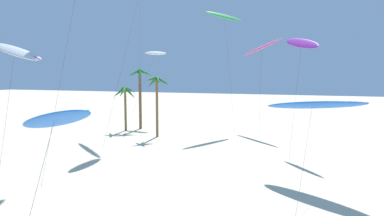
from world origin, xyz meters
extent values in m
cylinder|color=brown|center=(-16.24, 51.26, 4.49)|extent=(0.42, 0.42, 8.97)
cone|color=#287533|center=(-15.25, 51.40, 8.59)|extent=(2.25, 0.86, 1.29)
cone|color=#287533|center=(-15.64, 52.04, 8.56)|extent=(1.77, 2.08, 1.34)
cone|color=#287533|center=(-16.60, 52.21, 8.65)|extent=(1.31, 2.26, 1.18)
cone|color=#287533|center=(-17.19, 51.44, 8.52)|extent=(2.24, 0.95, 1.41)
cone|color=#287533|center=(-16.70, 50.37, 8.60)|extent=(1.50, 2.21, 1.28)
cone|color=#287533|center=(-15.86, 50.52, 8.29)|extent=(1.41, 2.04, 1.79)
cylinder|color=brown|center=(-17.45, 48.89, 3.21)|extent=(0.34, 0.34, 6.42)
cone|color=#23662D|center=(-16.64, 48.94, 5.63)|extent=(2.05, 0.68, 1.99)
cone|color=#23662D|center=(-17.16, 49.91, 6.00)|extent=(1.18, 2.39, 1.36)
cone|color=#23662D|center=(-18.19, 49.31, 5.66)|extent=(2.08, 1.50, 1.94)
cone|color=#23662D|center=(-18.22, 48.43, 5.71)|extent=(2.11, 1.59, 1.86)
cone|color=#23662D|center=(-17.06, 47.89, 6.06)|extent=(1.37, 2.38, 1.25)
cylinder|color=brown|center=(-10.77, 45.80, 3.96)|extent=(0.34, 0.34, 7.92)
cone|color=#23662D|center=(-9.97, 45.88, 7.46)|extent=(1.94, 0.75, 1.40)
cone|color=#23662D|center=(-10.23, 46.44, 7.52)|extent=(1.66, 1.83, 1.30)
cone|color=#23662D|center=(-11.10, 46.65, 7.76)|extent=(1.21, 2.00, 0.88)
cone|color=#23662D|center=(-11.45, 45.85, 7.29)|extent=(1.79, 0.70, 1.67)
cone|color=#23662D|center=(-11.14, 44.96, 7.75)|extent=(1.30, 1.99, 0.89)
cone|color=#23662D|center=(-10.24, 45.11, 7.58)|extent=(1.63, 1.87, 1.19)
ellipsoid|color=blue|center=(9.04, 31.96, 6.05)|extent=(8.04, 5.57, 1.64)
ellipsoid|color=#EA5193|center=(9.04, 31.96, 6.09)|extent=(7.63, 4.74, 1.21)
cylinder|color=#4C4C51|center=(8.72, 27.77, 2.98)|extent=(0.65, 8.40, 5.97)
cylinder|color=#4C4C51|center=(-10.21, 27.35, 9.80)|extent=(0.76, 7.05, 19.62)
ellipsoid|color=white|center=(-12.22, 24.26, 10.14)|extent=(7.55, 3.37, 2.23)
ellipsoid|color=purple|center=(-12.22, 24.26, 10.16)|extent=(7.43, 2.82, 1.89)
cylinder|color=#4C4C51|center=(-11.17, 22.18, 5.03)|extent=(2.12, 4.18, 10.07)
ellipsoid|color=white|center=(-16.25, 56.80, 11.90)|extent=(4.59, 2.18, 1.15)
ellipsoid|color=red|center=(-16.25, 56.80, 11.95)|extent=(4.49, 1.36, 0.75)
cylinder|color=#4C4C51|center=(-17.57, 54.18, 5.90)|extent=(2.66, 5.27, 11.80)
cylinder|color=#4C4C51|center=(-14.36, 47.94, 10.72)|extent=(3.09, 6.12, 21.44)
ellipsoid|color=green|center=(-4.15, 55.55, 17.03)|extent=(4.56, 8.27, 1.31)
ellipsoid|color=yellow|center=(-4.15, 55.55, 17.07)|extent=(3.90, 8.10, 0.71)
cylinder|color=#4C4C51|center=(-2.81, 53.63, 8.46)|extent=(2.70, 3.87, 16.93)
ellipsoid|color=blue|center=(-1.93, 16.59, 6.31)|extent=(5.43, 2.85, 1.88)
ellipsoid|color=#19B2B7|center=(-1.93, 16.59, 6.34)|extent=(5.18, 1.99, 1.50)
cylinder|color=#4C4C51|center=(-1.29, 14.46, 3.12)|extent=(1.30, 4.27, 6.25)
ellipsoid|color=#EA5193|center=(1.32, 56.25, 12.31)|extent=(6.91, 6.16, 2.70)
ellipsoid|color=white|center=(1.32, 56.25, 12.34)|extent=(6.71, 5.79, 2.31)
cylinder|color=#4C4C51|center=(1.71, 53.49, 6.11)|extent=(0.80, 5.54, 12.24)
ellipsoid|color=purple|center=(7.54, 43.98, 11.76)|extent=(4.48, 5.93, 2.27)
ellipsoid|color=blue|center=(7.54, 43.98, 11.79)|extent=(3.99, 5.80, 1.65)
cylinder|color=#4C4C51|center=(7.24, 41.39, 5.84)|extent=(0.62, 5.20, 11.69)
cylinder|color=#4C4C51|center=(-12.86, 40.86, 9.84)|extent=(1.80, 6.60, 19.69)
camera|label=1|loc=(9.40, 3.89, 8.39)|focal=32.57mm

